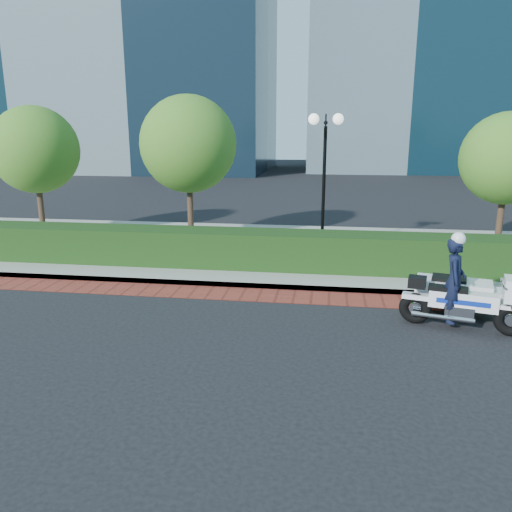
# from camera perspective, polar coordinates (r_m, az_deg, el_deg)

# --- Properties ---
(ground) EXTENTS (120.00, 120.00, 0.00)m
(ground) POSITION_cam_1_polar(r_m,az_deg,el_deg) (10.67, 1.52, -7.16)
(ground) COLOR black
(ground) RESTS_ON ground
(brick_strip) EXTENTS (60.00, 1.00, 0.01)m
(brick_strip) POSITION_cam_1_polar(r_m,az_deg,el_deg) (12.07, 2.38, -4.57)
(brick_strip) COLOR maroon
(brick_strip) RESTS_ON ground
(sidewalk) EXTENTS (60.00, 8.00, 0.15)m
(sidewalk) POSITION_cam_1_polar(r_m,az_deg,el_deg) (16.36, 4.03, 0.67)
(sidewalk) COLOR gray
(sidewalk) RESTS_ON ground
(hedge_main) EXTENTS (18.00, 1.20, 1.00)m
(hedge_main) POSITION_cam_1_polar(r_m,az_deg,el_deg) (13.90, 3.31, 0.70)
(hedge_main) COLOR black
(hedge_main) RESTS_ON sidewalk
(lamppost) EXTENTS (1.02, 0.70, 4.21)m
(lamppost) POSITION_cam_1_polar(r_m,az_deg,el_deg) (15.10, 7.83, 10.53)
(lamppost) COLOR black
(lamppost) RESTS_ON sidewalk
(tree_a) EXTENTS (3.00, 3.00, 4.58)m
(tree_a) POSITION_cam_1_polar(r_m,az_deg,el_deg) (19.28, -23.95, 11.02)
(tree_a) COLOR #332319
(tree_a) RESTS_ON sidewalk
(tree_b) EXTENTS (3.20, 3.20, 4.89)m
(tree_b) POSITION_cam_1_polar(r_m,az_deg,el_deg) (17.03, -7.75, 12.53)
(tree_b) COLOR #332319
(tree_b) RESTS_ON sidewalk
(tree_c) EXTENTS (2.80, 2.80, 4.30)m
(tree_c) POSITION_cam_1_polar(r_m,az_deg,el_deg) (17.24, 26.78, 9.91)
(tree_c) COLOR #332319
(tree_c) RESTS_ON sidewalk
(police_motorcycle) EXTENTS (2.41, 2.01, 1.97)m
(police_motorcycle) POSITION_cam_1_polar(r_m,az_deg,el_deg) (11.03, 22.10, -3.78)
(police_motorcycle) COLOR black
(police_motorcycle) RESTS_ON ground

